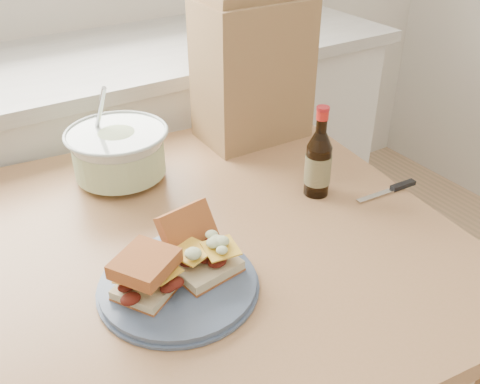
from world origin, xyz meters
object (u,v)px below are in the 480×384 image
plate (178,284)px  beer_bottle (318,162)px  coleslaw_bowl (119,155)px  paper_bag (253,71)px  dining_table (208,279)px

plate → beer_bottle: size_ratio=1.32×
plate → coleslaw_bowl: bearing=81.6°
plate → paper_bag: bearing=44.6°
plate → dining_table: bearing=42.9°
coleslaw_bowl → paper_bag: paper_bag is taller
plate → paper_bag: paper_bag is taller
coleslaw_bowl → paper_bag: bearing=4.1°
dining_table → plate: size_ratio=3.83×
dining_table → beer_bottle: size_ratio=5.04×
dining_table → coleslaw_bowl: (-0.06, 0.31, 0.18)m
beer_bottle → plate: bearing=-168.6°
plate → coleslaw_bowl: (0.06, 0.42, 0.05)m
dining_table → plate: (-0.12, -0.11, 0.13)m
beer_bottle → coleslaw_bowl: bearing=134.4°
coleslaw_bowl → paper_bag: 0.41m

